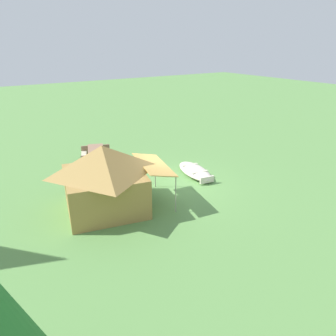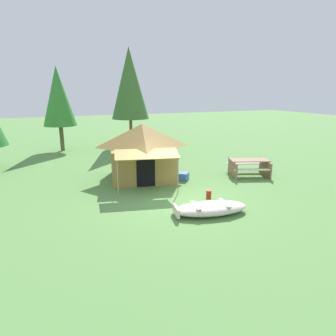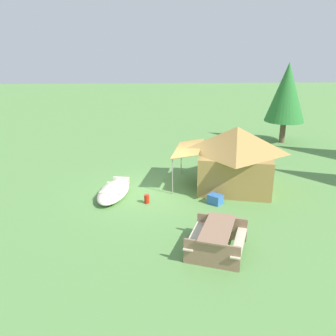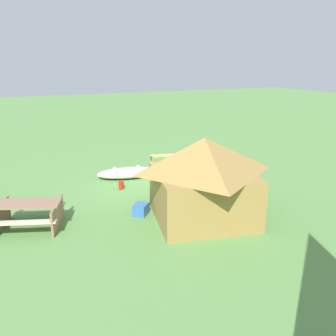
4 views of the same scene
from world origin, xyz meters
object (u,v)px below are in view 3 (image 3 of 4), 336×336
Objects in this scene: picnic_table at (217,236)px; cooler_box at (215,199)px; beached_rowboat at (114,191)px; fuel_can at (147,199)px; canvas_cabin_tent at (235,156)px; pine_tree_back_right at (287,92)px.

cooler_box is at bearing 171.54° from picnic_table.
beached_rowboat reaches higher than fuel_can.
canvas_cabin_tent is 3.93m from fuel_can.
pine_tree_back_right is at bearing 153.66° from picnic_table.
fuel_can is (1.44, -3.48, -1.13)m from canvas_cabin_tent.
cooler_box is 10.24m from pine_tree_back_right.
beached_rowboat is 0.60× the size of canvas_cabin_tent.
beached_rowboat is at bearing -50.03° from pine_tree_back_right.
picnic_table is 0.48× the size of pine_tree_back_right.
pine_tree_back_right reaches higher than cooler_box.
picnic_table reaches higher than cooler_box.
picnic_table is at bearing 38.92° from beached_rowboat.
cooler_box is (-3.18, 0.47, -0.30)m from picnic_table.
fuel_can is (-3.33, -2.00, -0.32)m from picnic_table.
cooler_box is 2.47m from fuel_can.
pine_tree_back_right reaches higher than canvas_cabin_tent.
beached_rowboat is 0.58× the size of pine_tree_back_right.
pine_tree_back_right reaches higher than beached_rowboat.
picnic_table is 3.90m from fuel_can.
canvas_cabin_tent is at bearing 112.45° from fuel_can.
fuel_can is 0.07× the size of pine_tree_back_right.
fuel_can is at bearing 60.99° from beached_rowboat.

